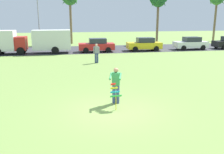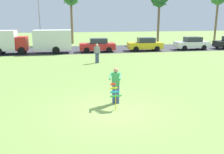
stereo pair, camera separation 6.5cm
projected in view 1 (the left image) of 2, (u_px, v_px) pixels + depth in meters
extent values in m
plane|color=olive|center=(113.00, 110.00, 10.80)|extent=(120.00, 120.00, 0.00)
cube|color=#38383D|center=(82.00, 50.00, 31.20)|extent=(120.00, 8.00, 0.01)
cylinder|color=#384772|center=(118.00, 94.00, 11.59)|extent=(0.16, 0.16, 0.90)
cylinder|color=#384772|center=(114.00, 94.00, 11.61)|extent=(0.16, 0.16, 0.90)
cube|color=#338C4C|center=(116.00, 79.00, 11.42)|extent=(0.41, 0.32, 0.60)
sphere|color=#9E7051|center=(116.00, 70.00, 11.32)|extent=(0.22, 0.22, 0.22)
cylinder|color=#338C4C|center=(120.00, 76.00, 11.12)|extent=(0.26, 0.58, 0.24)
cylinder|color=#338C4C|center=(111.00, 76.00, 11.16)|extent=(0.26, 0.58, 0.24)
cube|color=red|center=(113.00, 84.00, 11.07)|extent=(0.23, 0.15, 0.12)
cube|color=yellow|center=(114.00, 88.00, 10.95)|extent=(0.33, 0.16, 0.12)
cube|color=#1E99D8|center=(115.00, 92.00, 10.82)|extent=(0.42, 0.17, 0.12)
cube|color=green|center=(116.00, 96.00, 10.70)|extent=(0.52, 0.17, 0.12)
cylinder|color=yellow|center=(116.00, 103.00, 10.78)|extent=(0.04, 0.04, 0.64)
cylinder|color=black|center=(2.00, 50.00, 28.02)|extent=(0.85, 0.30, 0.84)
cube|color=#B2231E|center=(18.00, 43.00, 27.37)|extent=(1.82, 1.92, 1.50)
cube|color=silver|center=(52.00, 40.00, 27.92)|extent=(4.22, 2.04, 2.20)
cylinder|color=black|center=(21.00, 51.00, 26.73)|extent=(0.84, 0.29, 0.84)
cylinder|color=black|center=(23.00, 49.00, 28.49)|extent=(0.84, 0.29, 0.84)
cylinder|color=black|center=(55.00, 50.00, 27.36)|extent=(0.84, 0.29, 0.84)
cylinder|color=black|center=(56.00, 48.00, 29.12)|extent=(0.84, 0.29, 0.84)
cube|color=red|center=(96.00, 47.00, 29.05)|extent=(4.26, 1.85, 0.76)
cube|color=#282D38|center=(98.00, 41.00, 28.92)|extent=(2.07, 1.47, 0.60)
cylinder|color=black|center=(86.00, 50.00, 28.17)|extent=(0.65, 0.24, 0.64)
cylinder|color=black|center=(85.00, 49.00, 29.72)|extent=(0.65, 0.24, 0.64)
cylinder|color=black|center=(108.00, 50.00, 28.54)|extent=(0.65, 0.24, 0.64)
cylinder|color=black|center=(106.00, 48.00, 30.09)|extent=(0.65, 0.24, 0.64)
cube|color=yellow|center=(144.00, 45.00, 30.11)|extent=(4.26, 1.86, 0.76)
cube|color=#282D38|center=(145.00, 40.00, 29.98)|extent=(2.07, 1.47, 0.60)
cylinder|color=black|center=(135.00, 49.00, 29.23)|extent=(0.65, 0.24, 0.64)
cylinder|color=black|center=(132.00, 48.00, 30.78)|extent=(0.65, 0.24, 0.64)
cylinder|color=black|center=(156.00, 49.00, 29.60)|extent=(0.65, 0.24, 0.64)
cylinder|color=black|center=(152.00, 47.00, 31.15)|extent=(0.65, 0.24, 0.64)
cube|color=white|center=(190.00, 45.00, 31.22)|extent=(4.22, 1.74, 0.76)
cube|color=#282D38|center=(192.00, 39.00, 31.09)|extent=(2.03, 1.42, 0.60)
cylinder|color=black|center=(184.00, 48.00, 30.30)|extent=(0.64, 0.23, 0.64)
cylinder|color=black|center=(178.00, 46.00, 31.85)|extent=(0.64, 0.23, 0.64)
cylinder|color=black|center=(203.00, 48.00, 30.75)|extent=(0.64, 0.23, 0.64)
cylinder|color=black|center=(196.00, 46.00, 32.29)|extent=(0.64, 0.23, 0.64)
cylinder|color=black|center=(224.00, 47.00, 31.24)|extent=(0.65, 0.24, 0.64)
cylinder|color=black|center=(216.00, 46.00, 32.77)|extent=(0.65, 0.24, 0.64)
cylinder|color=brown|center=(71.00, 22.00, 37.68)|extent=(0.36, 0.36, 6.63)
cone|color=#2D6B2D|center=(76.00, 1.00, 37.12)|extent=(0.44, 1.56, 1.28)
cone|color=#2D6B2D|center=(72.00, 2.00, 37.87)|extent=(1.62, 0.90, 1.28)
cone|color=#2D6B2D|center=(65.00, 1.00, 37.35)|extent=(1.27, 1.52, 1.28)
cone|color=#2D6B2D|center=(65.00, 1.00, 36.28)|extent=(1.27, 1.52, 1.28)
cone|color=#2D6B2D|center=(72.00, 1.00, 36.14)|extent=(1.62, 0.90, 1.28)
cylinder|color=brown|center=(157.00, 23.00, 37.94)|extent=(0.36, 0.36, 6.36)
sphere|color=#236028|center=(158.00, 0.00, 37.14)|extent=(2.10, 2.10, 2.10)
cone|color=#236028|center=(164.00, 3.00, 37.41)|extent=(0.44, 1.56, 1.28)
cone|color=#236028|center=(158.00, 4.00, 38.16)|extent=(1.62, 0.90, 1.28)
cone|color=#236028|center=(152.00, 3.00, 37.64)|extent=(1.27, 1.52, 1.28)
cone|color=#236028|center=(155.00, 3.00, 36.57)|extent=(1.27, 1.52, 1.28)
cone|color=#236028|center=(162.00, 3.00, 36.43)|extent=(1.62, 0.90, 1.28)
cylinder|color=brown|center=(215.00, 21.00, 42.02)|extent=(0.36, 0.36, 6.90)
cone|color=#387A33|center=(222.00, 1.00, 41.44)|extent=(0.44, 1.56, 1.28)
cone|color=#387A33|center=(215.00, 2.00, 42.18)|extent=(1.62, 0.90, 1.28)
cone|color=#387A33|center=(211.00, 1.00, 41.66)|extent=(1.27, 1.52, 1.28)
cone|color=#387A33|center=(215.00, 1.00, 40.60)|extent=(1.27, 1.52, 1.28)
cone|color=#387A33|center=(222.00, 1.00, 40.46)|extent=(1.62, 0.90, 1.28)
cylinder|color=#9E9EA3|center=(39.00, 21.00, 33.75)|extent=(0.16, 0.16, 7.00)
cylinder|color=#384772|center=(97.00, 58.00, 22.00)|extent=(0.16, 0.16, 0.90)
cylinder|color=#384772|center=(96.00, 58.00, 21.94)|extent=(0.16, 0.16, 0.90)
cube|color=gray|center=(96.00, 50.00, 21.80)|extent=(0.39, 0.28, 0.60)
sphere|color=beige|center=(96.00, 45.00, 21.70)|extent=(0.22, 0.22, 0.22)
cylinder|color=gray|center=(99.00, 50.00, 21.89)|extent=(0.09, 0.09, 0.58)
cylinder|color=gray|center=(94.00, 50.00, 21.72)|extent=(0.09, 0.09, 0.58)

